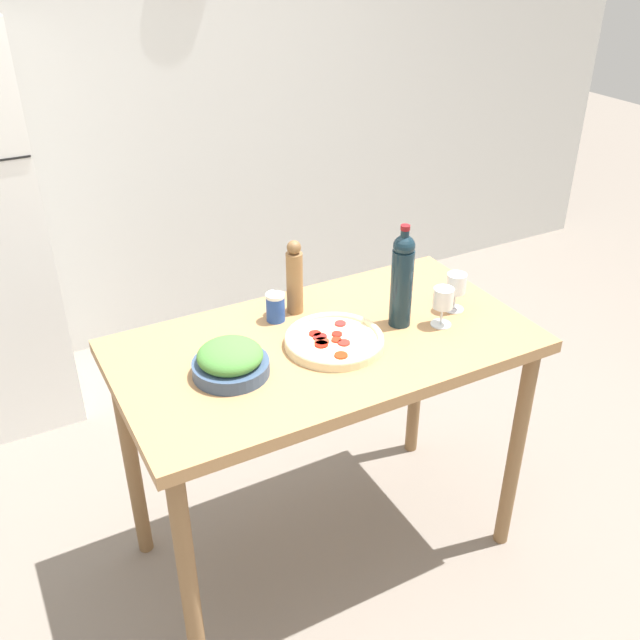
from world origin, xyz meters
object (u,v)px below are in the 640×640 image
object	(u,v)px
pepper_mill	(294,278)
salt_canister	(275,307)
salad_bowl	(230,361)
wine_bottle	(402,279)
wine_glass_near	(443,300)
homemade_pizza	(334,340)
wine_glass_far	(456,285)

from	to	relation	value
pepper_mill	salt_canister	distance (m)	0.12
salt_canister	salad_bowl	bearing A→B (deg)	-138.38
wine_bottle	pepper_mill	size ratio (longest dim) A/B	1.34
wine_bottle	wine_glass_near	size ratio (longest dim) A/B	2.60
pepper_mill	salad_bowl	bearing A→B (deg)	-143.57
salad_bowl	homemade_pizza	size ratio (longest dim) A/B	0.73
wine_bottle	wine_glass_near	xyz separation A→B (m)	(0.12, -0.07, -0.08)
salt_canister	wine_glass_far	bearing A→B (deg)	-21.55
wine_glass_far	salad_bowl	size ratio (longest dim) A/B	0.59
salad_bowl	wine_glass_near	bearing A→B (deg)	-5.03
wine_glass_near	homemade_pizza	world-z (taller)	wine_glass_near
wine_glass_far	homemade_pizza	distance (m)	0.50
wine_glass_near	salt_canister	bearing A→B (deg)	148.47
wine_glass_near	homemade_pizza	distance (m)	0.40
wine_glass_near	homemade_pizza	xyz separation A→B (m)	(-0.39, 0.06, -0.08)
wine_glass_far	salt_canister	size ratio (longest dim) A/B	1.36
salad_bowl	wine_glass_far	bearing A→B (deg)	-0.07
wine_bottle	wine_glass_far	distance (m)	0.24
wine_bottle	salt_canister	distance (m)	0.45
wine_bottle	salt_canister	xyz separation A→B (m)	(-0.37, 0.22, -0.12)
salad_bowl	homemade_pizza	xyz separation A→B (m)	(0.36, -0.00, -0.03)
wine_bottle	salad_bowl	world-z (taller)	wine_bottle
wine_glass_near	salt_canister	xyz separation A→B (m)	(-0.49, 0.30, -0.04)
wine_glass_near	pepper_mill	size ratio (longest dim) A/B	0.51
wine_glass_far	homemade_pizza	size ratio (longest dim) A/B	0.43
wine_bottle	homemade_pizza	bearing A→B (deg)	-177.23
wine_glass_far	wine_bottle	bearing A→B (deg)	177.70
salt_canister	homemade_pizza	bearing A→B (deg)	-67.26
salt_canister	wine_glass_near	bearing A→B (deg)	-31.53
pepper_mill	wine_bottle	bearing A→B (deg)	-41.51
wine_glass_near	salad_bowl	distance (m)	0.75
wine_glass_near	wine_glass_far	xyz separation A→B (m)	(0.11, 0.06, 0.00)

